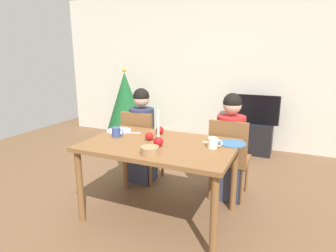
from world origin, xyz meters
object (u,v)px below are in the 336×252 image
Objects in this scene: plate_left at (119,130)px; dining_table at (159,152)px; candle_centerpiece at (158,139)px; apple_near_candle at (160,130)px; chair_right at (229,155)px; plate_right at (232,143)px; chair_left at (141,143)px; mug_right at (213,143)px; christmas_tree at (125,103)px; tv_stand at (251,138)px; bowl_walnuts at (150,150)px; apple_by_left_plate at (149,136)px; person_right_child at (230,149)px; person_left_child at (142,137)px; tv at (253,109)px; mug_left at (116,132)px.

dining_table is at bearing -20.38° from plate_left.
apple_near_candle is (-0.16, 0.38, -0.03)m from candle_centerpiece.
chair_right reaches higher than plate_right.
mug_right is at bearing -27.58° from chair_left.
tv_stand is at bearing 6.09° from christmas_tree.
apple_near_candle is (-0.19, 0.59, 0.01)m from bowl_walnuts.
dining_table is 2.40m from tv_stand.
chair_right reaches higher than mug_right.
candle_centerpiece is 4.15× the size of apple_by_left_plate.
chair_left is 0.46m from plate_left.
person_right_child is 0.44m from plate_right.
person_right_child is (1.07, 0.03, 0.06)m from chair_left.
bowl_walnuts is (0.64, -0.52, 0.03)m from plate_left.
christmas_tree is 2.14m from plate_left.
person_right_child reaches higher than tv_stand.
person_left_child is 1.82m from christmas_tree.
person_right_child reaches higher than plate_right.
chair_left is at bearing 162.92° from plate_right.
bowl_walnuts reaches higher than tv_stand.
chair_right is 0.79m from apple_near_candle.
tv reaches higher than tv_stand.
plate_left is 3.23× the size of apple_by_left_plate.
dining_table is at bearing -129.88° from person_right_child.
tv_stand is (0.02, 1.66, -0.33)m from person_right_child.
mug_right is at bearing -94.46° from chair_right.
chair_left is 0.77× the size of person_right_child.
person_left_child is 1.20m from mug_right.
dining_table is at bearing -65.34° from apple_near_candle.
mug_left reaches higher than apple_by_left_plate.
apple_near_candle is at bearing 176.97° from plate_right.
christmas_tree reaches higher than tv_stand.
person_left_child reaches higher than chair_right.
tv is at bearing 71.15° from apple_near_candle.
mug_right is (1.08, -0.15, 0.04)m from plate_left.
dining_table is at bearing -51.18° from christmas_tree.
mug_right is (1.03, -0.54, 0.29)m from chair_left.
plate_right is at bearing 21.63° from dining_table.
chair_left is at bearing 82.70° from plate_left.
chair_right is 1.21m from mug_left.
person_right_child is at bearing 1.73° from chair_left.
christmas_tree reaches higher than person_right_child.
chair_right is (1.07, 0.00, 0.00)m from chair_left.
chair_right is 1.21m from plate_left.
candle_centerpiece reaches higher than plate_right.
chair_right is at bearing 62.08° from bowl_walnuts.
dining_table is 17.19× the size of apple_near_candle.
person_left_child is 7.57× the size of bowl_walnuts.
apple_by_left_plate is (-0.67, -0.56, 0.28)m from chair_right.
mug_right is (0.98, 0.05, -0.00)m from mug_left.
tv is at bearing 73.09° from apple_by_left_plate.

